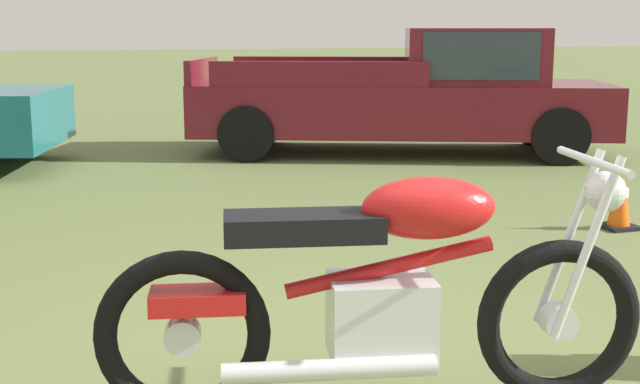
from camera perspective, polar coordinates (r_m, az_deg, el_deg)
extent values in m
torus|color=black|center=(3.55, 15.77, -8.36)|extent=(0.67, 0.23, 0.67)
torus|color=black|center=(3.31, -9.21, -9.53)|extent=(0.67, 0.23, 0.67)
cylinder|color=silver|center=(3.55, 15.77, -8.36)|extent=(0.16, 0.13, 0.14)
cylinder|color=silver|center=(3.31, -9.21, -9.53)|extent=(0.16, 0.13, 0.14)
cylinder|color=silver|center=(3.56, 16.39, -2.92)|extent=(0.27, 0.09, 0.72)
cylinder|color=silver|center=(3.40, 17.55, -3.63)|extent=(0.27, 0.09, 0.72)
cube|color=silver|center=(3.34, 4.10, -8.39)|extent=(0.46, 0.38, 0.32)
cylinder|color=red|center=(3.28, 4.66, -5.07)|extent=(0.81, 0.23, 0.23)
ellipsoid|color=red|center=(3.26, 7.32, -1.08)|extent=(0.56, 0.37, 0.24)
cube|color=black|center=(3.19, -1.11, -2.34)|extent=(0.64, 0.36, 0.10)
cube|color=red|center=(3.26, -8.23, -7.20)|extent=(0.39, 0.25, 0.08)
cylinder|color=silver|center=(3.44, 17.87, 1.98)|extent=(0.17, 0.63, 0.03)
sphere|color=silver|center=(3.48, 18.66, 0.04)|extent=(0.19, 0.19, 0.16)
cylinder|color=silver|center=(3.21, 0.64, -11.86)|extent=(0.80, 0.25, 0.08)
cylinder|color=black|center=(10.58, -19.90, 3.96)|extent=(0.68, 0.38, 0.64)
cube|color=maroon|center=(10.31, 5.39, 5.68)|extent=(5.19, 3.50, 0.60)
cube|color=maroon|center=(10.33, 10.26, 9.02)|extent=(2.06, 2.09, 0.64)
cube|color=#2D3842|center=(10.33, 10.27, 9.13)|extent=(1.81, 2.01, 0.52)
cube|color=maroon|center=(11.12, 0.48, 8.38)|extent=(2.29, 1.02, 0.28)
cube|color=maroon|center=(9.48, -0.11, 7.94)|extent=(2.29, 1.02, 0.28)
cube|color=maroon|center=(10.50, -7.94, 8.13)|extent=(0.71, 1.55, 0.28)
cylinder|color=black|center=(11.32, 14.16, 4.70)|extent=(0.68, 0.45, 0.64)
cylinder|color=black|center=(9.73, 15.83, 3.65)|extent=(0.68, 0.45, 0.64)
cylinder|color=black|center=(11.24, -3.70, 4.96)|extent=(0.68, 0.45, 0.64)
cylinder|color=black|center=(9.63, -4.96, 3.95)|extent=(0.68, 0.45, 0.64)
cone|color=#EA590F|center=(6.74, 19.55, -0.24)|extent=(0.18, 0.18, 0.51)
cube|color=black|center=(6.78, 19.42, -2.21)|extent=(0.25, 0.25, 0.03)
cylinder|color=white|center=(6.73, 19.56, -0.03)|extent=(0.12, 0.12, 0.07)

